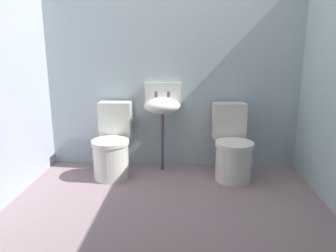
# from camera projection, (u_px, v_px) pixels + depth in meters

# --- Properties ---
(ground_plane) EXTENTS (3.28, 2.79, 0.08)m
(ground_plane) POSITION_uv_depth(u_px,v_px,m) (166.00, 218.00, 2.80)
(ground_plane) COLOR gray
(wall_back) EXTENTS (3.28, 0.10, 2.19)m
(wall_back) POSITION_uv_depth(u_px,v_px,m) (172.00, 72.00, 3.73)
(wall_back) COLOR #9EB0B8
(wall_back) RESTS_ON ground
(toilet_left) EXTENTS (0.40, 0.59, 0.78)m
(toilet_left) POSITION_uv_depth(u_px,v_px,m) (112.00, 147.00, 3.56)
(toilet_left) COLOR silver
(toilet_left) RESTS_ON ground
(toilet_right) EXTENTS (0.43, 0.62, 0.78)m
(toilet_right) POSITION_uv_depth(u_px,v_px,m) (232.00, 149.00, 3.49)
(toilet_right) COLOR silver
(toilet_right) RESTS_ON ground
(sink) EXTENTS (0.42, 0.35, 0.99)m
(sink) POSITION_uv_depth(u_px,v_px,m) (162.00, 105.00, 3.61)
(sink) COLOR #4D4555
(sink) RESTS_ON ground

